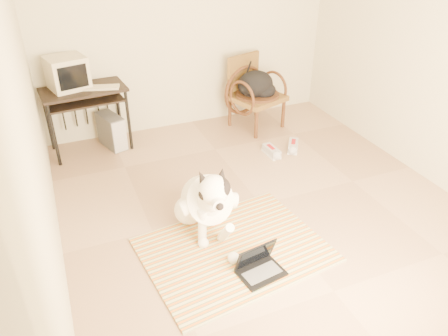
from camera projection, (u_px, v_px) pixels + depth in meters
floor at (261, 204)px, 4.60m from camera, size 4.50×4.50×0.00m
wall_back at (188, 27)px, 5.69m from camera, size 4.50×0.00×4.50m
wall_left at (29, 117)px, 3.25m from camera, size 0.00×4.50×4.50m
wall_right at (437, 56)px, 4.57m from camera, size 0.00×4.50×4.50m
rug at (234, 250)px, 3.97m from camera, size 1.72×1.40×0.02m
dog at (207, 202)px, 4.06m from camera, size 0.56×1.18×0.84m
laptop at (259, 265)px, 3.69m from camera, size 0.41×0.33×0.26m
computer_desk at (84, 98)px, 5.29m from camera, size 1.03×0.63×0.82m
crt_monitor at (67, 73)px, 5.15m from camera, size 0.51×0.49×0.38m
desk_keyboard at (102, 87)px, 5.23m from camera, size 0.44×0.26×0.03m
pc_tower at (112, 131)px, 5.62m from camera, size 0.32×0.50×0.43m
rattan_chair at (254, 92)px, 6.04m from camera, size 0.81×0.79×0.97m
backpack at (257, 85)px, 5.91m from camera, size 0.51×0.42×0.37m
sneaker_left at (271, 152)px, 5.50m from camera, size 0.13×0.31×0.11m
sneaker_right at (293, 146)px, 5.62m from camera, size 0.27×0.32×0.11m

